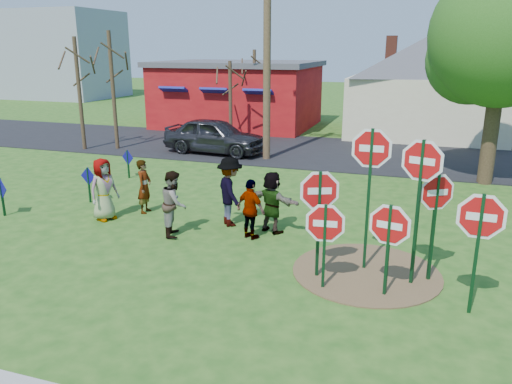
% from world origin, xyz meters
% --- Properties ---
extents(ground, '(120.00, 120.00, 0.00)m').
position_xyz_m(ground, '(0.00, 0.00, 0.00)').
color(ground, '#215117').
rests_on(ground, ground).
extents(road, '(120.00, 7.50, 0.04)m').
position_xyz_m(road, '(0.00, 11.50, 0.02)').
color(road, black).
rests_on(road, ground).
extents(dirt_patch, '(3.20, 3.20, 0.03)m').
position_xyz_m(dirt_patch, '(4.50, -1.00, 0.01)').
color(dirt_patch, brown).
rests_on(dirt_patch, ground).
extents(red_building, '(9.40, 7.69, 3.90)m').
position_xyz_m(red_building, '(-5.50, 17.99, 1.97)').
color(red_building, maroon).
rests_on(red_building, ground).
extents(cream_house, '(9.40, 9.40, 6.50)m').
position_xyz_m(cream_house, '(5.50, 18.00, 2.92)').
color(cream_house, beige).
rests_on(cream_house, ground).
extents(distant_building, '(10.00, 8.00, 8.00)m').
position_xyz_m(distant_building, '(-28.00, 30.00, 4.00)').
color(distant_building, '#8C939E').
rests_on(distant_building, ground).
extents(stop_sign_a, '(1.07, 0.14, 1.93)m').
position_xyz_m(stop_sign_a, '(3.74, -2.00, 1.28)').
color(stop_sign_a, '#0F371A').
rests_on(stop_sign_a, ground).
extents(stop_sign_b, '(1.14, 0.08, 3.28)m').
position_xyz_m(stop_sign_b, '(4.43, -0.80, 2.40)').
color(stop_sign_b, '#0F371A').
rests_on(stop_sign_b, ground).
extents(stop_sign_c, '(1.08, 0.37, 3.18)m').
position_xyz_m(stop_sign_c, '(5.44, -1.24, 2.25)').
color(stop_sign_c, '#0F371A').
rests_on(stop_sign_c, ground).
extents(stop_sign_d, '(0.89, 0.54, 2.44)m').
position_xyz_m(stop_sign_d, '(5.78, -0.96, 1.75)').
color(stop_sign_d, '#0F371A').
rests_on(stop_sign_d, ground).
extents(stop_sign_e, '(1.09, 0.24, 2.03)m').
position_xyz_m(stop_sign_e, '(4.96, -1.92, 1.34)').
color(stop_sign_e, '#0F371A').
rests_on(stop_sign_e, ground).
extents(stop_sign_f, '(1.13, 0.08, 2.44)m').
position_xyz_m(stop_sign_f, '(6.50, -2.11, 1.71)').
color(stop_sign_f, '#0F371A').
rests_on(stop_sign_f, ground).
extents(stop_sign_g, '(1.05, 0.44, 2.47)m').
position_xyz_m(stop_sign_g, '(3.51, -1.51, 1.70)').
color(stop_sign_g, '#0F371A').
rests_on(stop_sign_g, ground).
extents(blue_diamond_b, '(0.61, 0.23, 1.15)m').
position_xyz_m(blue_diamond_b, '(-5.94, -0.45, 0.71)').
color(blue_diamond_b, '#0F371A').
rests_on(blue_diamond_b, ground).
extents(blue_diamond_c, '(0.58, 0.08, 1.14)m').
position_xyz_m(blue_diamond_c, '(-4.39, 1.46, 0.71)').
color(blue_diamond_c, '#0F371A').
rests_on(blue_diamond_c, ground).
extents(blue_diamond_d, '(0.57, 0.18, 1.08)m').
position_xyz_m(blue_diamond_d, '(-4.89, 4.50, 0.66)').
color(blue_diamond_d, '#0F371A').
rests_on(blue_diamond_d, ground).
extents(person_a, '(0.83, 1.01, 1.78)m').
position_xyz_m(person_a, '(-2.96, 0.22, 0.89)').
color(person_a, '#3C5495').
rests_on(person_a, ground).
extents(person_b, '(0.44, 0.62, 1.59)m').
position_xyz_m(person_b, '(-2.20, 1.14, 0.80)').
color(person_b, '#207770').
rests_on(person_b, ground).
extents(person_c, '(0.90, 1.01, 1.72)m').
position_xyz_m(person_c, '(-0.51, -0.24, 0.86)').
color(person_c, brown).
rests_on(person_c, ground).
extents(person_d, '(1.33, 1.40, 1.91)m').
position_xyz_m(person_d, '(0.59, 0.91, 0.95)').
color(person_d, '#39383E').
rests_on(person_d, ground).
extents(person_e, '(0.99, 0.75, 1.57)m').
position_xyz_m(person_e, '(1.45, 0.13, 0.78)').
color(person_e, '#57345F').
rests_on(person_e, ground).
extents(person_f, '(1.59, 1.07, 1.65)m').
position_xyz_m(person_f, '(1.82, 0.76, 0.82)').
color(person_f, '#225137').
rests_on(person_f, ground).
extents(suv, '(4.83, 2.29, 1.60)m').
position_xyz_m(suv, '(-3.55, 9.61, 0.84)').
color(suv, '#2D2E32').
rests_on(suv, road).
extents(utility_pole, '(2.49, 0.41, 10.18)m').
position_xyz_m(utility_pole, '(-0.95, 9.20, 5.36)').
color(utility_pole, '#4C3823').
rests_on(utility_pole, ground).
extents(leafy_tree, '(5.31, 4.85, 7.55)m').
position_xyz_m(leafy_tree, '(7.81, 7.90, 4.86)').
color(leafy_tree, '#382819').
rests_on(leafy_tree, ground).
extents(bare_tree_west, '(1.80, 1.80, 5.19)m').
position_xyz_m(bare_tree_west, '(-9.84, 8.50, 3.36)').
color(bare_tree_west, '#382819').
rests_on(bare_tree_west, ground).
extents(bare_tree_east, '(1.80, 1.80, 4.60)m').
position_xyz_m(bare_tree_east, '(-3.37, 14.75, 2.98)').
color(bare_tree_east, '#382819').
rests_on(bare_tree_east, ground).
extents(bare_tree_mid, '(1.80, 1.80, 5.45)m').
position_xyz_m(bare_tree_mid, '(-8.42, 9.10, 3.53)').
color(bare_tree_mid, '#382819').
rests_on(bare_tree_mid, ground).
extents(bare_tree_extra, '(1.80, 1.80, 4.06)m').
position_xyz_m(bare_tree_extra, '(-3.95, 12.66, 2.63)').
color(bare_tree_extra, '#382819').
rests_on(bare_tree_extra, ground).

